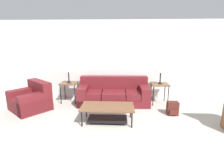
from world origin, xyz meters
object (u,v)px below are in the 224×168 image
object	(u,v)px
armchair	(31,100)
backpack	(173,108)
side_table_left	(69,85)
side_table_right	(160,86)
coffee_table	(107,110)
table_lamp_right	(161,69)
table_lamp_left	(68,68)
couch	(114,94)

from	to	relation	value
armchair	backpack	xyz separation A→B (m)	(3.97, -0.19, -0.11)
side_table_left	side_table_right	bearing A→B (deg)	0.00
backpack	side_table_right	bearing A→B (deg)	101.56
coffee_table	backpack	distance (m)	1.79
coffee_table	backpack	size ratio (longest dim) A/B	3.51
side_table_right	side_table_left	bearing A→B (deg)	180.00
side_table_left	side_table_right	xyz separation A→B (m)	(2.87, 0.00, 0.00)
armchair	backpack	world-z (taller)	armchair
coffee_table	armchair	bearing A→B (deg)	162.54
side_table_right	table_lamp_right	distance (m)	0.54
backpack	table_lamp_left	bearing A→B (deg)	163.96
couch	side_table_right	bearing A→B (deg)	1.58
armchair	table_lamp_left	size ratio (longest dim) A/B	2.29
armchair	side_table_left	world-z (taller)	armchair
side_table_left	couch	bearing A→B (deg)	-1.58
side_table_left	table_lamp_left	world-z (taller)	table_lamp_left
side_table_left	table_lamp_left	size ratio (longest dim) A/B	1.10
couch	side_table_right	world-z (taller)	couch
table_lamp_left	table_lamp_right	bearing A→B (deg)	0.00
armchair	side_table_right	world-z (taller)	armchair
table_lamp_right	backpack	world-z (taller)	table_lamp_right
side_table_left	backpack	world-z (taller)	side_table_left
couch	backpack	size ratio (longest dim) A/B	6.07
couch	table_lamp_right	bearing A→B (deg)	1.58
table_lamp_left	table_lamp_right	xyz separation A→B (m)	(2.87, 0.00, 0.00)
armchair	side_table_left	xyz separation A→B (m)	(0.93, 0.68, 0.29)
armchair	table_lamp_right	bearing A→B (deg)	10.20
table_lamp_right	side_table_right	bearing A→B (deg)	63.43
side_table_right	table_lamp_right	world-z (taller)	table_lamp_right
couch	side_table_right	xyz separation A→B (m)	(1.43, 0.04, 0.28)
side_table_right	table_lamp_left	xyz separation A→B (m)	(-2.87, -0.00, 0.54)
couch	side_table_left	xyz separation A→B (m)	(-1.43, 0.04, 0.28)
coffee_table	side_table_left	xyz separation A→B (m)	(-1.33, 1.39, 0.27)
backpack	couch	bearing A→B (deg)	152.62
couch	coffee_table	distance (m)	1.36
armchair	table_lamp_left	distance (m)	1.42
couch	table_lamp_left	size ratio (longest dim) A/B	3.73
table_lamp_right	backpack	size ratio (longest dim) A/B	1.63
armchair	table_lamp_right	xyz separation A→B (m)	(3.79, 0.68, 0.83)
couch	backpack	distance (m)	1.82
table_lamp_left	table_lamp_right	size ratio (longest dim) A/B	1.00
table_lamp_left	backpack	world-z (taller)	table_lamp_left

